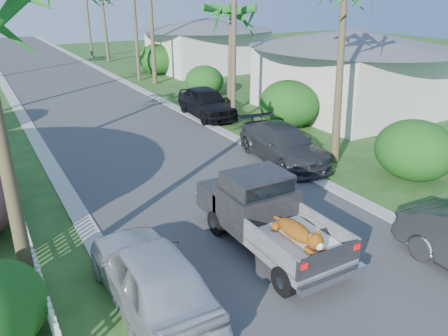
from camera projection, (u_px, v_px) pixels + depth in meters
ground at (310, 277)px, 11.05m from camera, size 120.00×120.00×0.00m
road at (79, 94)px, 31.12m from camera, size 8.00×100.00×0.02m
curb_left at (13, 101)px, 29.11m from camera, size 0.60×100.00×0.06m
curb_right at (137, 88)px, 33.12m from camera, size 0.60×100.00×0.06m
pickup_truck at (262, 211)px, 12.23m from camera, size 1.98×5.12×2.06m
parked_car_rm at (283, 144)px, 18.46m from camera, size 2.57×5.33×1.50m
parked_car_rf at (206, 102)px, 25.11m from camera, size 2.29×5.09×1.70m
parked_car_ln at (151, 275)px, 9.82m from camera, size 1.89×4.69×1.60m
palm_r_b at (231, 8)px, 23.96m from camera, size 4.40×4.40×7.20m
shrub_r_a at (415, 150)px, 16.57m from camera, size 2.80×3.08×2.30m
shrub_r_b at (289, 104)px, 23.05m from camera, size 3.00×3.30×2.50m
shrub_r_c at (204, 81)px, 30.21m from camera, size 2.60×2.86×2.10m
shrub_r_d at (157, 59)px, 38.38m from camera, size 3.20×3.52×2.60m
picket_fence at (23, 226)px, 12.49m from camera, size 0.10×11.00×1.00m
house_right_near at (349, 74)px, 25.92m from camera, size 8.00×9.00×4.80m
house_right_far at (207, 46)px, 40.41m from camera, size 9.00×8.00×4.60m
utility_pole_b at (234, 37)px, 22.39m from camera, size 1.60×0.26×9.00m
utility_pole_c at (135, 22)px, 34.43m from camera, size 1.60×0.26×9.00m
utility_pole_d at (88, 15)px, 46.48m from camera, size 1.60×0.26×9.00m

